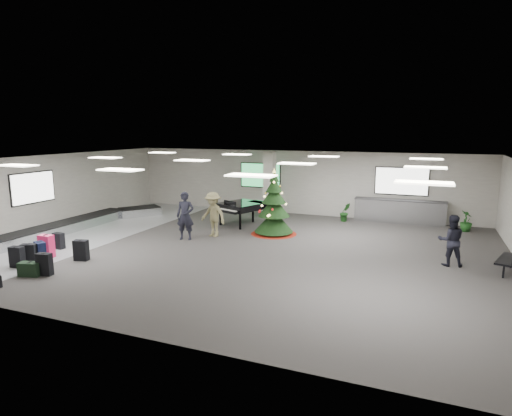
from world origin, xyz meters
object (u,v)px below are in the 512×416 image
at_px(traveler_b, 213,214).
at_px(traveler_bench, 451,240).
at_px(traveler_a, 185,216).
at_px(pink_suitcase, 46,246).
at_px(potted_plant_left, 345,212).
at_px(baggage_carousel, 74,225).
at_px(bench, 512,256).
at_px(christmas_tree, 274,212).
at_px(service_counter, 399,211).
at_px(potted_plant_right, 466,221).
at_px(grand_piano, 241,206).

distance_m(traveler_b, traveler_bench, 8.72).
distance_m(traveler_a, traveler_bench, 9.49).
relative_size(pink_suitcase, traveler_a, 0.42).
height_order(traveler_a, potted_plant_left, traveler_a).
height_order(baggage_carousel, bench, bench).
distance_m(pink_suitcase, traveler_b, 6.09).
bearing_deg(traveler_bench, traveler_b, -13.58).
bearing_deg(bench, christmas_tree, -175.64).
height_order(pink_suitcase, christmas_tree, christmas_tree).
xyz_separation_m(traveler_b, potted_plant_left, (4.42, 4.84, -0.46)).
bearing_deg(baggage_carousel, service_counter, 27.67).
xyz_separation_m(service_counter, christmas_tree, (-4.67, -4.16, 0.38)).
height_order(christmas_tree, traveler_a, christmas_tree).
height_order(pink_suitcase, potted_plant_right, potted_plant_right).
bearing_deg(traveler_bench, potted_plant_left, -61.45).
xyz_separation_m(bench, potted_plant_left, (-5.98, 5.52, -0.09)).
relative_size(christmas_tree, traveler_a, 1.44).
bearing_deg(christmas_tree, pink_suitcase, -135.46).
bearing_deg(grand_piano, bench, 4.75).
bearing_deg(traveler_a, grand_piano, 58.16).
relative_size(bench, traveler_b, 0.87).
relative_size(pink_suitcase, potted_plant_left, 0.89).
distance_m(baggage_carousel, potted_plant_right, 16.70).
bearing_deg(christmas_tree, baggage_carousel, -162.56).
height_order(grand_piano, traveler_bench, traveler_bench).
xyz_separation_m(potted_plant_left, potted_plant_right, (5.12, -0.10, 0.00)).
bearing_deg(bench, pink_suitcase, -146.69).
height_order(pink_suitcase, traveler_b, traveler_b).
height_order(bench, traveler_b, traveler_b).
bearing_deg(traveler_bench, traveler_a, -8.24).
relative_size(baggage_carousel, bench, 6.21).
xyz_separation_m(christmas_tree, grand_piano, (-1.96, 1.07, -0.08)).
height_order(grand_piano, potted_plant_right, grand_piano).
height_order(service_counter, grand_piano, grand_piano).
relative_size(baggage_carousel, christmas_tree, 3.58).
relative_size(traveler_a, potted_plant_right, 2.12).
relative_size(christmas_tree, grand_piano, 1.09).
height_order(christmas_tree, potted_plant_left, christmas_tree).
bearing_deg(potted_plant_left, potted_plant_right, -1.11).
distance_m(pink_suitcase, traveler_a, 4.96).
height_order(bench, potted_plant_right, bench).
height_order(christmas_tree, bench, christmas_tree).
distance_m(grand_piano, potted_plant_right, 9.67).
bearing_deg(pink_suitcase, bench, 15.02).
distance_m(pink_suitcase, potted_plant_left, 12.61).
height_order(traveler_bench, potted_plant_left, traveler_bench).
relative_size(bench, traveler_bench, 0.95).
relative_size(traveler_b, potted_plant_right, 2.03).
distance_m(pink_suitcase, bench, 14.84).
bearing_deg(bench, traveler_a, -161.38).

